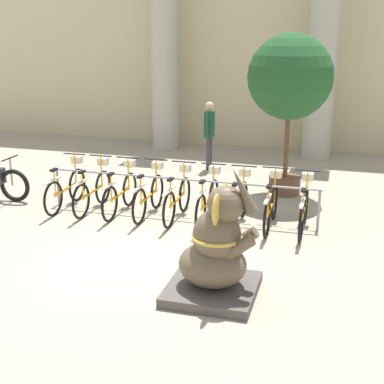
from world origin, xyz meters
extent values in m
plane|color=#9E937F|center=(0.00, 0.00, 0.00)|extent=(60.00, 60.00, 0.00)
cube|color=#C6B78E|center=(0.00, 8.60, 3.00)|extent=(20.00, 0.20, 6.00)
cylinder|color=#ADA899|center=(-2.20, 7.60, 2.50)|extent=(0.79, 0.79, 5.00)
cylinder|color=#ADA899|center=(2.20, 7.60, 2.50)|extent=(0.79, 0.79, 5.00)
cylinder|color=gray|center=(-2.61, 1.95, 0.38)|extent=(0.05, 0.05, 0.75)
cylinder|color=gray|center=(2.58, 1.95, 0.38)|extent=(0.05, 0.05, 0.75)
cylinder|color=gray|center=(-0.01, 1.95, 0.75)|extent=(5.28, 0.04, 0.04)
torus|color=black|center=(-2.36, 2.29, 0.34)|extent=(0.05, 0.69, 0.69)
torus|color=black|center=(-2.36, 1.32, 0.34)|extent=(0.05, 0.69, 0.69)
cube|color=orange|center=(-2.36, 1.81, 0.39)|extent=(0.04, 0.87, 0.04)
cube|color=silver|center=(-2.36, 1.32, 0.70)|extent=(0.06, 0.58, 0.03)
cylinder|color=orange|center=(-2.36, 1.42, 0.61)|extent=(0.03, 0.03, 0.53)
cube|color=black|center=(-2.36, 1.42, 0.89)|extent=(0.08, 0.18, 0.04)
cylinder|color=orange|center=(-2.36, 2.25, 0.68)|extent=(0.03, 0.03, 0.67)
cylinder|color=black|center=(-2.36, 2.25, 1.01)|extent=(0.48, 0.03, 0.03)
cube|color=silver|center=(-2.36, 2.35, 0.87)|extent=(0.20, 0.16, 0.14)
torus|color=black|center=(-1.77, 2.30, 0.34)|extent=(0.05, 0.69, 0.69)
torus|color=black|center=(-1.77, 1.32, 0.34)|extent=(0.05, 0.69, 0.69)
cube|color=orange|center=(-1.77, 1.81, 0.39)|extent=(0.04, 0.87, 0.04)
cube|color=silver|center=(-1.77, 1.32, 0.70)|extent=(0.06, 0.58, 0.03)
cylinder|color=orange|center=(-1.77, 1.42, 0.61)|extent=(0.03, 0.03, 0.53)
cube|color=black|center=(-1.77, 1.42, 0.89)|extent=(0.08, 0.18, 0.04)
cylinder|color=orange|center=(-1.77, 2.26, 0.68)|extent=(0.03, 0.03, 0.67)
cylinder|color=black|center=(-1.77, 2.26, 1.01)|extent=(0.48, 0.03, 0.03)
cube|color=silver|center=(-1.77, 2.36, 0.87)|extent=(0.20, 0.16, 0.14)
torus|color=black|center=(-1.19, 2.30, 0.34)|extent=(0.05, 0.69, 0.69)
torus|color=black|center=(-1.19, 1.33, 0.34)|extent=(0.05, 0.69, 0.69)
cube|color=orange|center=(-1.19, 1.81, 0.39)|extent=(0.04, 0.87, 0.04)
cube|color=silver|center=(-1.19, 1.33, 0.70)|extent=(0.06, 0.58, 0.03)
cylinder|color=orange|center=(-1.19, 1.43, 0.61)|extent=(0.03, 0.03, 0.53)
cube|color=black|center=(-1.19, 1.43, 0.89)|extent=(0.08, 0.18, 0.04)
cylinder|color=orange|center=(-1.19, 2.26, 0.68)|extent=(0.03, 0.03, 0.67)
cylinder|color=black|center=(-1.19, 2.26, 1.01)|extent=(0.48, 0.03, 0.03)
cube|color=silver|center=(-1.19, 2.36, 0.87)|extent=(0.20, 0.16, 0.14)
torus|color=black|center=(-0.60, 2.31, 0.34)|extent=(0.05, 0.69, 0.69)
torus|color=black|center=(-0.60, 1.34, 0.34)|extent=(0.05, 0.69, 0.69)
cube|color=orange|center=(-0.60, 1.83, 0.39)|extent=(0.04, 0.87, 0.04)
cube|color=silver|center=(-0.60, 1.34, 0.70)|extent=(0.06, 0.58, 0.03)
cylinder|color=orange|center=(-0.60, 1.44, 0.61)|extent=(0.03, 0.03, 0.53)
cube|color=black|center=(-0.60, 1.44, 0.89)|extent=(0.08, 0.18, 0.04)
cylinder|color=orange|center=(-0.60, 2.27, 0.68)|extent=(0.03, 0.03, 0.67)
cylinder|color=black|center=(-0.60, 2.27, 1.01)|extent=(0.48, 0.03, 0.03)
cube|color=silver|center=(-0.60, 2.37, 0.87)|extent=(0.20, 0.16, 0.14)
torus|color=black|center=(-0.01, 2.28, 0.34)|extent=(0.05, 0.69, 0.69)
torus|color=black|center=(-0.01, 1.30, 0.34)|extent=(0.05, 0.69, 0.69)
cube|color=orange|center=(-0.01, 1.79, 0.39)|extent=(0.04, 0.87, 0.04)
cube|color=silver|center=(-0.01, 1.30, 0.70)|extent=(0.06, 0.58, 0.03)
cylinder|color=orange|center=(-0.01, 1.40, 0.61)|extent=(0.03, 0.03, 0.53)
cube|color=black|center=(-0.01, 1.40, 0.89)|extent=(0.08, 0.18, 0.04)
cylinder|color=orange|center=(-0.01, 2.24, 0.68)|extent=(0.03, 0.03, 0.67)
cylinder|color=black|center=(-0.01, 2.24, 1.01)|extent=(0.48, 0.03, 0.03)
cube|color=silver|center=(-0.01, 2.34, 0.87)|extent=(0.20, 0.16, 0.14)
torus|color=black|center=(0.57, 2.28, 0.34)|extent=(0.05, 0.69, 0.69)
torus|color=black|center=(0.57, 1.31, 0.34)|extent=(0.05, 0.69, 0.69)
cube|color=orange|center=(0.57, 1.80, 0.39)|extent=(0.04, 0.87, 0.04)
cube|color=silver|center=(0.57, 1.31, 0.70)|extent=(0.06, 0.58, 0.03)
cylinder|color=orange|center=(0.57, 1.41, 0.61)|extent=(0.03, 0.03, 0.53)
cube|color=black|center=(0.57, 1.41, 0.89)|extent=(0.08, 0.18, 0.04)
cylinder|color=orange|center=(0.57, 2.24, 0.68)|extent=(0.03, 0.03, 0.67)
cylinder|color=black|center=(0.57, 2.24, 1.01)|extent=(0.48, 0.03, 0.03)
cube|color=silver|center=(0.57, 2.34, 0.87)|extent=(0.20, 0.16, 0.14)
torus|color=black|center=(1.16, 2.28, 0.34)|extent=(0.05, 0.69, 0.69)
torus|color=black|center=(1.16, 1.31, 0.34)|extent=(0.05, 0.69, 0.69)
cube|color=orange|center=(1.16, 1.80, 0.39)|extent=(0.04, 0.87, 0.04)
cube|color=silver|center=(1.16, 1.31, 0.70)|extent=(0.06, 0.58, 0.03)
cylinder|color=orange|center=(1.16, 1.41, 0.61)|extent=(0.03, 0.03, 0.53)
cube|color=black|center=(1.16, 1.41, 0.89)|extent=(0.08, 0.18, 0.04)
cylinder|color=orange|center=(1.16, 2.24, 0.68)|extent=(0.03, 0.03, 0.67)
cylinder|color=black|center=(1.16, 2.24, 1.01)|extent=(0.48, 0.03, 0.03)
cube|color=silver|center=(1.16, 2.34, 0.87)|extent=(0.20, 0.16, 0.14)
torus|color=black|center=(1.74, 2.32, 0.34)|extent=(0.05, 0.69, 0.69)
torus|color=black|center=(1.74, 1.34, 0.34)|extent=(0.05, 0.69, 0.69)
cube|color=orange|center=(1.74, 1.83, 0.39)|extent=(0.04, 0.87, 0.04)
cube|color=silver|center=(1.74, 1.34, 0.70)|extent=(0.06, 0.58, 0.03)
cylinder|color=orange|center=(1.74, 1.44, 0.61)|extent=(0.03, 0.03, 0.53)
cube|color=black|center=(1.74, 1.44, 0.89)|extent=(0.08, 0.18, 0.04)
cylinder|color=orange|center=(1.74, 2.28, 0.68)|extent=(0.03, 0.03, 0.67)
cylinder|color=black|center=(1.74, 2.28, 1.01)|extent=(0.48, 0.03, 0.03)
cube|color=silver|center=(1.74, 2.38, 0.87)|extent=(0.20, 0.16, 0.14)
torus|color=black|center=(2.33, 2.27, 0.34)|extent=(0.05, 0.69, 0.69)
torus|color=black|center=(2.33, 1.29, 0.34)|extent=(0.05, 0.69, 0.69)
cube|color=orange|center=(2.33, 1.78, 0.39)|extent=(0.04, 0.87, 0.04)
cube|color=silver|center=(2.33, 1.29, 0.70)|extent=(0.06, 0.58, 0.03)
cylinder|color=orange|center=(2.33, 1.39, 0.61)|extent=(0.03, 0.03, 0.53)
cube|color=black|center=(2.33, 1.39, 0.89)|extent=(0.08, 0.18, 0.04)
cylinder|color=orange|center=(2.33, 2.23, 0.68)|extent=(0.03, 0.03, 0.67)
cylinder|color=black|center=(2.33, 2.23, 1.01)|extent=(0.48, 0.03, 0.03)
cube|color=silver|center=(2.33, 2.33, 0.87)|extent=(0.20, 0.16, 0.14)
cube|color=#4C4742|center=(1.33, -0.90, 0.07)|extent=(1.20, 1.20, 0.14)
ellipsoid|color=brown|center=(1.33, -0.90, 0.44)|extent=(0.93, 0.82, 0.60)
ellipsoid|color=brown|center=(1.39, -0.90, 0.85)|extent=(0.66, 0.60, 0.76)
sphere|color=brown|center=(1.50, -0.90, 1.31)|extent=(0.49, 0.49, 0.49)
ellipsoid|color=gold|center=(1.43, -0.65, 1.31)|extent=(0.08, 0.35, 0.41)
ellipsoid|color=gold|center=(1.43, -1.14, 1.31)|extent=(0.08, 0.35, 0.41)
cone|color=brown|center=(1.71, -0.90, 1.52)|extent=(0.42, 0.17, 0.62)
cylinder|color=brown|center=(1.69, -0.76, 0.77)|extent=(0.49, 0.16, 0.43)
cylinder|color=brown|center=(1.69, -1.03, 0.77)|extent=(0.49, 0.16, 0.43)
torus|color=gold|center=(1.39, -0.90, 0.85)|extent=(0.68, 0.68, 0.05)
torus|color=black|center=(-3.58, 1.88, 0.35)|extent=(0.70, 0.09, 0.70)
cylinder|color=#99999E|center=(-3.63, 1.88, 0.63)|extent=(0.04, 0.04, 0.56)
cylinder|color=black|center=(-3.63, 1.88, 0.93)|extent=(0.03, 0.55, 0.03)
cylinder|color=#383342|center=(-0.35, 5.66, 0.42)|extent=(0.11, 0.11, 0.84)
cylinder|color=#383342|center=(-0.35, 5.49, 0.42)|extent=(0.11, 0.11, 0.84)
cube|color=#19472D|center=(-0.35, 5.57, 1.16)|extent=(0.20, 0.32, 0.63)
sphere|color=tan|center=(-0.35, 5.57, 1.60)|extent=(0.23, 0.23, 0.23)
cylinder|color=#19472D|center=(-0.35, 5.77, 1.19)|extent=(0.07, 0.07, 0.57)
cylinder|color=#19472D|center=(-0.35, 5.37, 1.19)|extent=(0.07, 0.07, 0.57)
cylinder|color=brown|center=(1.74, 4.01, 0.19)|extent=(0.68, 0.68, 0.38)
cylinder|color=brown|center=(1.74, 4.01, 1.09)|extent=(0.10, 0.10, 1.42)
sphere|color=#1E4C23|center=(1.74, 4.01, 2.51)|extent=(1.77, 1.77, 1.77)
camera|label=1|loc=(2.87, -7.30, 3.51)|focal=50.00mm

